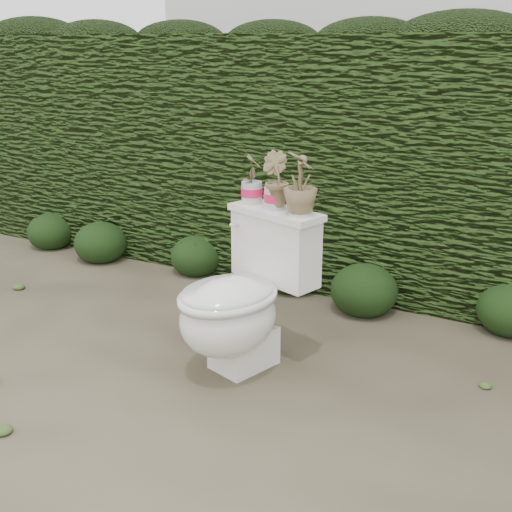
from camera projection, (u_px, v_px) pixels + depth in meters
The scene contains 11 objects.
ground at pixel (243, 371), 3.19m from camera, with size 60.00×60.00×0.00m, color #6B6249.
hedge at pixel (359, 160), 4.27m from camera, with size 8.00×1.00×1.60m, color #33501A.
toilet at pixel (241, 302), 3.12m from camera, with size 0.64×0.78×0.78m.
potted_plant_left at pixel (252, 178), 3.21m from camera, with size 0.14×0.09×0.26m, color #28832F.
potted_plant_center at pixel (275, 182), 3.10m from camera, with size 0.15×0.12×0.27m, color #28832F.
potted_plant_right at pixel (301, 185), 2.99m from camera, with size 0.16×0.16×0.29m, color #28832F.
liriope_clump_0 at pixel (51, 228), 5.06m from camera, with size 0.37×0.37×0.30m, color #1D3512.
liriope_clump_1 at pixel (100, 239), 4.76m from camera, with size 0.39×0.39×0.31m, color #1D3512.
liriope_clump_2 at pixel (196, 252), 4.50m from camera, with size 0.37×0.37×0.29m, color #1D3512.
liriope_clump_3 at pixel (293, 267), 4.19m from camera, with size 0.39×0.39×0.31m, color #1D3512.
liriope_clump_4 at pixel (364, 286), 3.85m from camera, with size 0.40×0.40×0.32m, color #1D3512.
Camera 1 is at (1.38, -2.48, 1.57)m, focal length 45.00 mm.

